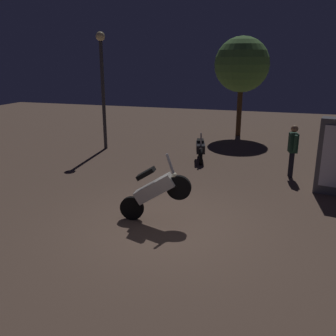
{
  "coord_description": "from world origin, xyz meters",
  "views": [
    {
      "loc": [
        2.21,
        -7.02,
        3.59
      ],
      "look_at": [
        -0.38,
        1.24,
        1.0
      ],
      "focal_mm": 38.78,
      "sensor_mm": 36.0,
      "label": 1
    }
  ],
  "objects_px": {
    "streetlamp_near": "(102,76)",
    "person_rider_beside": "(293,146)",
    "motorcycle_white_foreground": "(155,191)",
    "motorcycle_black_parked_left": "(200,149)"
  },
  "relations": [
    {
      "from": "person_rider_beside",
      "to": "streetlamp_near",
      "type": "xyz_separation_m",
      "value": [
        -7.38,
        1.71,
        1.99
      ]
    },
    {
      "from": "motorcycle_black_parked_left",
      "to": "person_rider_beside",
      "type": "relative_size",
      "value": 0.98
    },
    {
      "from": "motorcycle_white_foreground",
      "to": "streetlamp_near",
      "type": "xyz_separation_m",
      "value": [
        -4.37,
        6.17,
        2.23
      ]
    },
    {
      "from": "streetlamp_near",
      "to": "person_rider_beside",
      "type": "bearing_deg",
      "value": -13.05
    },
    {
      "from": "motorcycle_black_parked_left",
      "to": "streetlamp_near",
      "type": "xyz_separation_m",
      "value": [
        -4.22,
        0.7,
        2.54
      ]
    },
    {
      "from": "motorcycle_white_foreground",
      "to": "streetlamp_near",
      "type": "distance_m",
      "value": 7.88
    },
    {
      "from": "motorcycle_black_parked_left",
      "to": "streetlamp_near",
      "type": "bearing_deg",
      "value": -113.79
    },
    {
      "from": "person_rider_beside",
      "to": "motorcycle_black_parked_left",
      "type": "bearing_deg",
      "value": 150.55
    },
    {
      "from": "motorcycle_black_parked_left",
      "to": "motorcycle_white_foreground",
      "type": "bearing_deg",
      "value": -12.8
    },
    {
      "from": "streetlamp_near",
      "to": "motorcycle_black_parked_left",
      "type": "bearing_deg",
      "value": -9.43
    }
  ]
}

